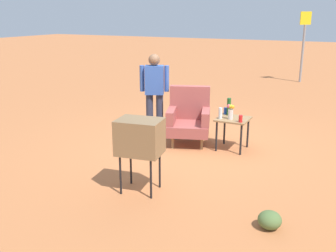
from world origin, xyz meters
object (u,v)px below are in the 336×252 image
side_table (233,123)px  bottle_short_clear (220,113)px  soda_can_red (241,119)px  armchair (189,117)px  person_standing (154,90)px  bottle_wine_green (229,107)px  soda_can_blue (225,111)px  tv_on_stand (140,137)px  road_sign (303,43)px  flower_vase (231,111)px

side_table → bottle_short_clear: size_ratio=2.92×
bottle_short_clear → soda_can_red: bearing=-8.3°
armchair → person_standing: bearing=173.8°
armchair → person_standing: 0.90m
bottle_wine_green → soda_can_blue: (-0.08, 0.05, -0.10)m
armchair → tv_on_stand: (0.24, -2.23, 0.28)m
side_table → soda_can_red: 0.31m
soda_can_red → soda_can_blue: bearing=134.5°
bottle_wine_green → road_sign: bearing=88.9°
armchair → side_table: bearing=0.4°
soda_can_blue → flower_vase: size_ratio=0.46×
armchair → side_table: armchair is taller
person_standing → bottle_short_clear: 1.48m
tv_on_stand → bottle_short_clear: (0.42, 2.10, -0.10)m
person_standing → soda_can_red: size_ratio=13.44×
armchair → bottle_wine_green: 0.78m
armchair → person_standing: size_ratio=0.65×
road_sign → bottle_wine_green: 7.92m
bottle_short_clear → side_table: bearing=35.2°
tv_on_stand → flower_vase: tv_on_stand is taller
side_table → soda_can_red: size_ratio=4.78×
bottle_wine_green → soda_can_blue: 0.14m
person_standing → bottle_wine_green: size_ratio=5.12×
bottle_wine_green → soda_can_red: bottle_wine_green is taller
flower_vase → soda_can_blue: bearing=122.0°
armchair → bottle_wine_green: (0.72, 0.18, 0.25)m
tv_on_stand → bottle_wine_green: 2.45m
person_standing → soda_can_blue: (1.42, 0.15, -0.29)m
tv_on_stand → bottle_wine_green: tv_on_stand is taller
soda_can_blue → bottle_wine_green: bearing=-33.7°
person_standing → bottle_wine_green: person_standing is taller
bottle_short_clear → bottle_wine_green: size_ratio=0.62×
soda_can_red → tv_on_stand: bearing=-111.5°
soda_can_red → soda_can_blue: (-0.41, 0.42, 0.00)m
flower_vase → tv_on_stand: bearing=-105.4°
soda_can_blue → flower_vase: 0.38m
bottle_short_clear → flower_vase: flower_vase is taller
bottle_short_clear → soda_can_blue: 0.36m
bottle_wine_green → soda_can_red: (0.33, -0.36, -0.10)m
side_table → person_standing: person_standing is taller
bottle_wine_green → flower_vase: bottle_wine_green is taller
bottle_short_clear → soda_can_red: (0.38, -0.06, -0.04)m
armchair → person_standing: (-0.78, 0.08, 0.44)m
bottle_short_clear → soda_can_red: size_ratio=1.64×
soda_can_blue → soda_can_red: bearing=-45.5°
armchair → soda_can_red: 1.07m
side_table → bottle_short_clear: (-0.20, -0.14, 0.18)m
road_sign → soda_can_red: size_ratio=20.00×
flower_vase → bottle_short_clear: bearing=-163.6°
person_standing → flower_vase: bearing=-5.9°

